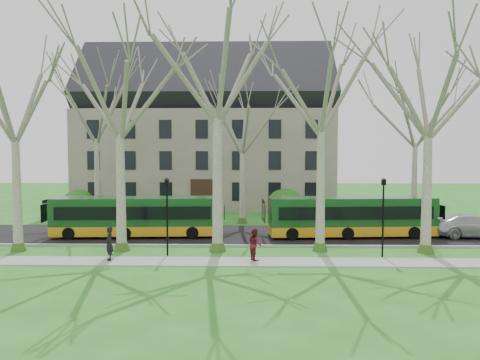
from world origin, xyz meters
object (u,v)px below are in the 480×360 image
(bus_lead, at_px, (136,216))
(pedestrian_b, at_px, (255,244))
(bus_follow, at_px, (351,216))
(sedan, at_px, (472,226))
(pedestrian_a, at_px, (109,244))

(bus_lead, xyz_separation_m, pedestrian_b, (8.01, -6.77, -0.54))
(bus_follow, relative_size, sedan, 2.09)
(bus_follow, xyz_separation_m, pedestrian_b, (-6.63, -7.00, -0.54))
(bus_lead, bearing_deg, pedestrian_a, -91.22)
(sedan, xyz_separation_m, pedestrian_a, (-22.49, -7.24, 0.12))
(bus_lead, xyz_separation_m, pedestrian_a, (0.27, -7.04, -0.49))
(bus_lead, height_order, pedestrian_b, bus_lead)
(bus_lead, distance_m, bus_follow, 14.64)
(sedan, relative_size, pedestrian_a, 2.99)
(bus_lead, bearing_deg, sedan, -2.89)
(pedestrian_b, bearing_deg, pedestrian_a, 69.95)
(bus_follow, distance_m, pedestrian_a, 16.12)
(bus_lead, height_order, sedan, bus_lead)
(bus_follow, relative_size, pedestrian_a, 6.24)
(bus_lead, xyz_separation_m, bus_follow, (14.64, 0.23, 0.01))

